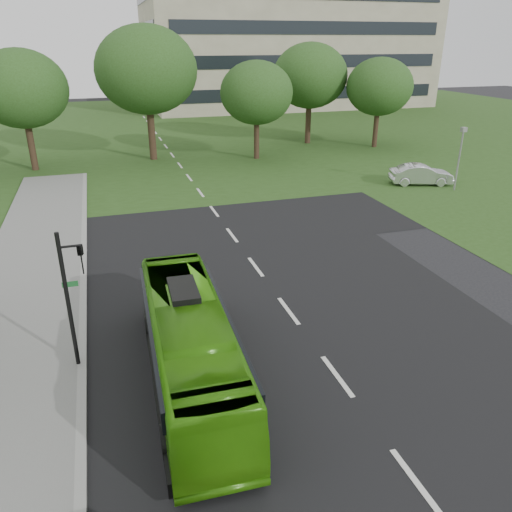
{
  "coord_description": "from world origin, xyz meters",
  "views": [
    {
      "loc": [
        -5.82,
        -12.71,
        9.01
      ],
      "look_at": [
        -0.72,
        3.63,
        1.6
      ],
      "focal_mm": 35.0,
      "sensor_mm": 36.0,
      "label": 1
    }
  ],
  "objects_px": {
    "tree_park_c": "(257,93)",
    "sedan": "(421,175)",
    "tree_park_b": "(147,70)",
    "bus": "(190,345)",
    "traffic_light": "(71,291)",
    "office_building": "(286,14)",
    "camera_pole": "(460,150)",
    "tree_park_e": "(380,87)",
    "tree_park_a": "(21,89)",
    "tree_park_d": "(310,76)"
  },
  "relations": [
    {
      "from": "tree_park_c",
      "to": "sedan",
      "type": "bearing_deg",
      "value": -53.37
    },
    {
      "from": "tree_park_b",
      "to": "bus",
      "type": "distance_m",
      "value": 30.45
    },
    {
      "from": "tree_park_b",
      "to": "traffic_light",
      "type": "distance_m",
      "value": 28.99
    },
    {
      "from": "office_building",
      "to": "camera_pole",
      "type": "xyz_separation_m",
      "value": [
        -5.96,
        -48.29,
        -9.89
      ]
    },
    {
      "from": "tree_park_e",
      "to": "sedan",
      "type": "relative_size",
      "value": 1.88
    },
    {
      "from": "tree_park_e",
      "to": "traffic_light",
      "type": "distance_m",
      "value": 37.4
    },
    {
      "from": "office_building",
      "to": "tree_park_b",
      "type": "height_order",
      "value": "office_building"
    },
    {
      "from": "traffic_light",
      "to": "camera_pole",
      "type": "xyz_separation_m",
      "value": [
        23.06,
        12.95,
        0.07
      ]
    },
    {
      "from": "office_building",
      "to": "tree_park_c",
      "type": "relative_size",
      "value": 5.23
    },
    {
      "from": "tree_park_a",
      "to": "traffic_light",
      "type": "relative_size",
      "value": 1.99
    },
    {
      "from": "tree_park_e",
      "to": "sedan",
      "type": "bearing_deg",
      "value": -106.0
    },
    {
      "from": "tree_park_c",
      "to": "tree_park_a",
      "type": "bearing_deg",
      "value": 175.98
    },
    {
      "from": "tree_park_c",
      "to": "bus",
      "type": "relative_size",
      "value": 0.88
    },
    {
      "from": "tree_park_c",
      "to": "tree_park_e",
      "type": "xyz_separation_m",
      "value": [
        11.79,
        1.45,
        0.06
      ]
    },
    {
      "from": "tree_park_c",
      "to": "tree_park_e",
      "type": "height_order",
      "value": "tree_park_e"
    },
    {
      "from": "bus",
      "to": "camera_pole",
      "type": "bearing_deg",
      "value": 37.93
    },
    {
      "from": "office_building",
      "to": "bus",
      "type": "distance_m",
      "value": 69.01
    },
    {
      "from": "bus",
      "to": "office_building",
      "type": "bearing_deg",
      "value": 69.39
    },
    {
      "from": "tree_park_e",
      "to": "camera_pole",
      "type": "distance_m",
      "value": 14.83
    },
    {
      "from": "bus",
      "to": "camera_pole",
      "type": "distance_m",
      "value": 24.87
    },
    {
      "from": "tree_park_d",
      "to": "tree_park_e",
      "type": "distance_m",
      "value": 6.31
    },
    {
      "from": "sedan",
      "to": "office_building",
      "type": "bearing_deg",
      "value": 8.38
    },
    {
      "from": "tree_park_b",
      "to": "tree_park_a",
      "type": "bearing_deg",
      "value": -173.43
    },
    {
      "from": "office_building",
      "to": "bus",
      "type": "relative_size",
      "value": 4.6
    },
    {
      "from": "office_building",
      "to": "tree_park_e",
      "type": "bearing_deg",
      "value": -96.18
    },
    {
      "from": "tree_park_c",
      "to": "tree_park_b",
      "type": "bearing_deg",
      "value": 164.69
    },
    {
      "from": "office_building",
      "to": "sedan",
      "type": "xyz_separation_m",
      "value": [
        -7.25,
        -46.38,
        -11.82
      ]
    },
    {
      "from": "bus",
      "to": "traffic_light",
      "type": "height_order",
      "value": "traffic_light"
    },
    {
      "from": "bus",
      "to": "sedan",
      "type": "distance_m",
      "value": 25.02
    },
    {
      "from": "tree_park_b",
      "to": "tree_park_c",
      "type": "height_order",
      "value": "tree_park_b"
    },
    {
      "from": "tree_park_d",
      "to": "camera_pole",
      "type": "bearing_deg",
      "value": -81.02
    },
    {
      "from": "camera_pole",
      "to": "tree_park_a",
      "type": "bearing_deg",
      "value": 173.93
    },
    {
      "from": "tree_park_d",
      "to": "camera_pole",
      "type": "relative_size",
      "value": 2.21
    },
    {
      "from": "sedan",
      "to": "camera_pole",
      "type": "xyz_separation_m",
      "value": [
        1.3,
        -1.92,
        1.93
      ]
    },
    {
      "from": "tree_park_a",
      "to": "bus",
      "type": "distance_m",
      "value": 29.89
    },
    {
      "from": "tree_park_a",
      "to": "tree_park_e",
      "type": "xyz_separation_m",
      "value": [
        28.96,
        0.24,
        -0.58
      ]
    },
    {
      "from": "tree_park_c",
      "to": "traffic_light",
      "type": "relative_size",
      "value": 1.77
    },
    {
      "from": "tree_park_e",
      "to": "traffic_light",
      "type": "relative_size",
      "value": 1.79
    },
    {
      "from": "tree_park_c",
      "to": "tree_park_d",
      "type": "bearing_deg",
      "value": 37.08
    },
    {
      "from": "tree_park_b",
      "to": "traffic_light",
      "type": "xyz_separation_m",
      "value": [
        -5.37,
        -28.15,
        -4.37
      ]
    },
    {
      "from": "bus",
      "to": "sedan",
      "type": "height_order",
      "value": "bus"
    },
    {
      "from": "tree_park_e",
      "to": "tree_park_d",
      "type": "bearing_deg",
      "value": 145.06
    },
    {
      "from": "tree_park_a",
      "to": "camera_pole",
      "type": "height_order",
      "value": "tree_park_a"
    },
    {
      "from": "tree_park_d",
      "to": "tree_park_e",
      "type": "height_order",
      "value": "tree_park_d"
    },
    {
      "from": "tree_park_d",
      "to": "tree_park_b",
      "type": "bearing_deg",
      "value": -169.35
    },
    {
      "from": "office_building",
      "to": "tree_park_b",
      "type": "relative_size",
      "value": 3.91
    },
    {
      "from": "office_building",
      "to": "traffic_light",
      "type": "distance_m",
      "value": 68.5
    },
    {
      "from": "bus",
      "to": "camera_pole",
      "type": "relative_size",
      "value": 2.16
    },
    {
      "from": "tree_park_a",
      "to": "traffic_light",
      "type": "xyz_separation_m",
      "value": [
        3.61,
        -27.12,
        -3.3
      ]
    },
    {
      "from": "tree_park_e",
      "to": "tree_park_b",
      "type": "bearing_deg",
      "value": 177.73
    }
  ]
}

